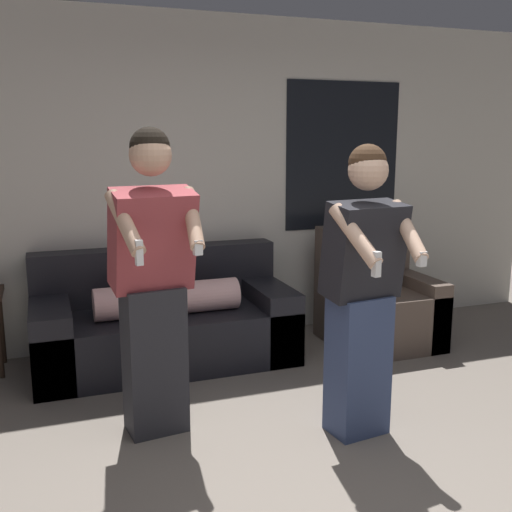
{
  "coord_description": "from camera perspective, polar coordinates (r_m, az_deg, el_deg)",
  "views": [
    {
      "loc": [
        -1.33,
        -2.08,
        1.73
      ],
      "look_at": [
        -0.21,
        1.04,
        1.06
      ],
      "focal_mm": 42.0,
      "sensor_mm": 36.0,
      "label": 1
    }
  ],
  "objects": [
    {
      "name": "person_left",
      "position": [
        3.44,
        -9.76,
        -2.58
      ],
      "size": [
        0.51,
        0.54,
        1.78
      ],
      "color": "#28282D",
      "rests_on": "ground_plane"
    },
    {
      "name": "person_right",
      "position": [
        3.45,
        10.09,
        -3.43
      ],
      "size": [
        0.49,
        0.52,
        1.69
      ],
      "color": "#384770",
      "rests_on": "ground_plane"
    },
    {
      "name": "wall_back",
      "position": [
        5.09,
        -4.39,
        7.13
      ],
      "size": [
        6.54,
        0.07,
        2.7
      ],
      "color": "beige",
      "rests_on": "ground_plane"
    },
    {
      "name": "couch",
      "position": [
        4.71,
        -8.71,
        -6.32
      ],
      "size": [
        1.94,
        0.88,
        0.85
      ],
      "color": "black",
      "rests_on": "ground_plane"
    },
    {
      "name": "armchair",
      "position": [
        5.17,
        11.45,
        -4.53
      ],
      "size": [
        0.83,
        0.82,
        0.97
      ],
      "color": "brown",
      "rests_on": "ground_plane"
    }
  ]
}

